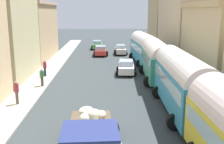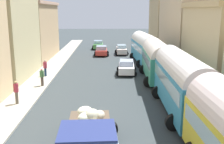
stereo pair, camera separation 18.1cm
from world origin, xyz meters
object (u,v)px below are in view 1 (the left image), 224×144
parked_bus_2 (157,59)px  car_1 (97,45)px  pedestrian_2 (17,92)px  car_0 (101,51)px  parked_bus_3 (144,47)px  parked_bus_1 (182,80)px  pedestrian_0 (42,77)px  pedestrian_3 (45,68)px  car_3 (121,50)px  car_2 (126,67)px  cargo_truck_0 (91,140)px

parked_bus_2 → car_1: size_ratio=2.26×
parked_bus_2 → pedestrian_2: size_ratio=4.62×
car_0 → pedestrian_2: 23.68m
parked_bus_3 → car_0: size_ratio=2.50×
parked_bus_1 → pedestrian_0: parked_bus_1 is taller
parked_bus_2 → pedestrian_3: 11.73m
car_1 → pedestrian_2: size_ratio=2.04×
pedestrian_0 → pedestrian_3: (-0.52, 3.82, 0.07)m
parked_bus_1 → car_3: size_ratio=2.46×
parked_bus_1 → pedestrian_3: parked_bus_1 is taller
parked_bus_3 → pedestrian_3: parked_bus_3 is taller
parked_bus_2 → car_2: parked_bus_2 is taller
parked_bus_3 → car_3: bearing=108.8°
pedestrian_2 → pedestrian_3: 8.81m
parked_bus_1 → pedestrian_0: size_ratio=5.52×
parked_bus_1 → parked_bus_2: bearing=90.0°
parked_bus_2 → pedestrian_2: bearing=-148.0°
cargo_truck_0 → parked_bus_3: bearing=76.3°
parked_bus_3 → pedestrian_3: 13.89m
parked_bus_3 → car_1: (-6.55, 14.01, -1.45)m
car_0 → pedestrian_2: size_ratio=1.99×
pedestrian_0 → pedestrian_2: bearing=-98.7°
parked_bus_3 → car_3: parked_bus_3 is taller
car_1 → pedestrian_3: size_ratio=2.06×
parked_bus_1 → car_2: (-2.87, 11.84, -1.53)m
parked_bus_2 → pedestrian_2: (-11.82, -7.38, -1.12)m
car_0 → pedestrian_0: size_ratio=2.14×
car_1 → parked_bus_2: bearing=-74.1°
pedestrian_2 → pedestrian_3: pedestrian_2 is taller
cargo_truck_0 → car_1: size_ratio=1.75×
car_1 → car_3: bearing=-58.1°
parked_bus_3 → car_2: 6.95m
parked_bus_3 → car_1: 15.54m
parked_bus_3 → cargo_truck_0: (-5.97, -24.52, -1.00)m
cargo_truck_0 → pedestrian_3: cargo_truck_0 is taller
parked_bus_1 → pedestrian_2: (-11.82, 1.62, -1.22)m
parked_bus_2 → car_0: (-5.84, 15.53, -1.44)m
pedestrian_0 → parked_bus_2: bearing=12.2°
car_3 → pedestrian_0: size_ratio=2.24×
parked_bus_2 → pedestrian_3: (-11.58, 1.43, -1.14)m
parked_bus_2 → cargo_truck_0: parked_bus_2 is taller
parked_bus_2 → pedestrian_0: bearing=-167.8°
car_0 → pedestrian_3: size_ratio=2.01×
car_3 → pedestrian_0: 20.87m
car_3 → pedestrian_2: pedestrian_2 is taller
pedestrian_0 → pedestrian_2: pedestrian_2 is taller
car_3 → parked_bus_3: bearing=-71.2°
parked_bus_1 → car_2: 12.28m
car_1 → pedestrian_0: (-4.51, -25.40, 0.22)m
cargo_truck_0 → car_1: (-0.58, 38.53, -0.46)m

